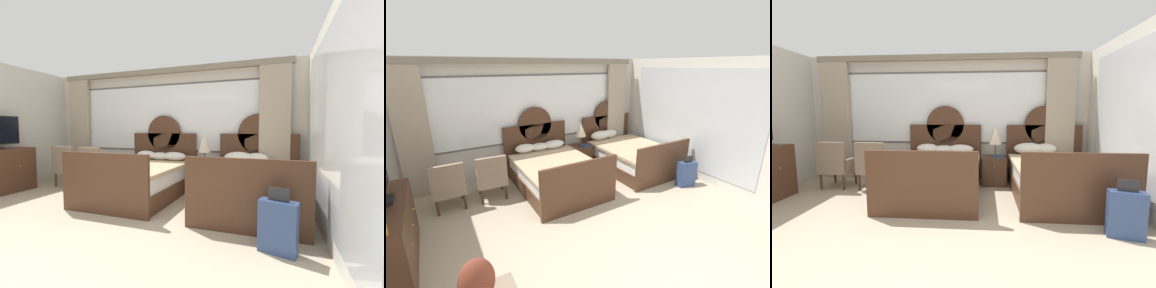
# 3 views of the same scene
# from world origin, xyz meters

# --- Properties ---
(ground_plane) EXTENTS (24.00, 24.00, 0.00)m
(ground_plane) POSITION_xyz_m (0.00, 0.00, 0.00)
(ground_plane) COLOR tan
(wall_back_window) EXTENTS (6.06, 0.22, 2.70)m
(wall_back_window) POSITION_xyz_m (0.00, 4.05, 1.42)
(wall_back_window) COLOR beige
(wall_back_window) RESTS_ON ground_plane
(wall_right_mirror) EXTENTS (0.08, 4.65, 2.70)m
(wall_right_mirror) POSITION_xyz_m (3.06, 1.75, 1.35)
(wall_right_mirror) COLOR beige
(wall_right_mirror) RESTS_ON ground_plane
(bed_near_window) EXTENTS (1.55, 2.15, 1.61)m
(bed_near_window) POSITION_xyz_m (0.02, 2.97, 0.36)
(bed_near_window) COLOR #472B1C
(bed_near_window) RESTS_ON ground_plane
(bed_near_mirror) EXTENTS (1.55, 2.15, 1.61)m
(bed_near_mirror) POSITION_xyz_m (2.11, 2.96, 0.36)
(bed_near_mirror) COLOR #472B1C
(bed_near_mirror) RESTS_ON ground_plane
(nightstand_between_beds) EXTENTS (0.48, 0.50, 0.58)m
(nightstand_between_beds) POSITION_xyz_m (1.07, 3.64, 0.29)
(nightstand_between_beds) COLOR #472B1C
(nightstand_between_beds) RESTS_ON ground_plane
(table_lamp_on_nightstand) EXTENTS (0.27, 0.27, 0.61)m
(table_lamp_on_nightstand) POSITION_xyz_m (1.09, 3.63, 1.00)
(table_lamp_on_nightstand) COLOR brown
(table_lamp_on_nightstand) RESTS_ON nightstand_between_beds
(book_on_nightstand) EXTENTS (0.18, 0.26, 0.03)m
(book_on_nightstand) POSITION_xyz_m (1.15, 3.54, 0.59)
(book_on_nightstand) COLOR navy
(book_on_nightstand) RESTS_ON nightstand_between_beds
(dresser_minibar) EXTENTS (0.53, 1.61, 0.91)m
(dresser_minibar) POSITION_xyz_m (-2.78, 1.96, 0.45)
(dresser_minibar) COLOR #472B1C
(dresser_minibar) RESTS_ON ground_plane
(armchair_by_window_left) EXTENTS (0.58, 0.58, 0.92)m
(armchair_by_window_left) POSITION_xyz_m (-1.25, 3.13, 0.47)
(armchair_by_window_left) COLOR #84705B
(armchair_by_window_left) RESTS_ON ground_plane
(armchair_by_window_centre) EXTENTS (0.55, 0.55, 0.92)m
(armchair_by_window_centre) POSITION_xyz_m (-2.01, 3.13, 0.47)
(armchair_by_window_centre) COLOR #84705B
(armchair_by_window_centre) RESTS_ON ground_plane
(backpack_on_bench) EXTENTS (0.32, 0.24, 0.47)m
(backpack_on_bench) POSITION_xyz_m (-1.96, 0.38, 0.71)
(backpack_on_bench) COLOR brown
(backpack_on_bench) RESTS_ON luggage_bench
(suitcase_on_floor) EXTENTS (0.42, 0.26, 0.69)m
(suitcase_on_floor) POSITION_xyz_m (2.51, 1.54, 0.28)
(suitcase_on_floor) COLOR navy
(suitcase_on_floor) RESTS_ON ground_plane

